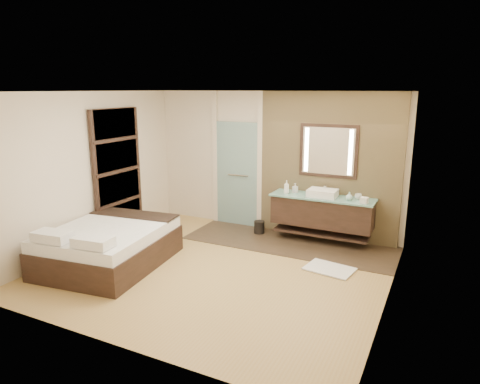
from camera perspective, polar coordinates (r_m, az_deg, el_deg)
The scene contains 15 objects.
floor at distance 6.76m, azimuth -3.04°, elevation -10.31°, with size 5.00×5.00×0.00m, color #AA8347.
tile_strip at distance 7.88m, azimuth 6.53°, elevation -6.75°, with size 3.80×1.30×0.01m, color #34281C.
stone_wall at distance 7.96m, azimuth 11.68°, elevation 3.28°, with size 2.60×0.08×2.70m, color tan.
vanity at distance 7.86m, azimuth 10.87°, elevation -2.58°, with size 1.85×0.55×0.88m.
mirror_unit at distance 7.86m, azimuth 11.69°, elevation 5.37°, with size 1.06×0.04×0.96m.
frosted_door at distance 8.63m, azimuth -0.36°, elevation 2.97°, with size 1.10×0.12×2.70m.
shoji_partition at distance 8.24m, azimuth -15.97°, elevation 2.40°, with size 0.06×1.20×2.40m.
bed at distance 7.14m, azimuth -17.09°, elevation -6.84°, with size 1.81×2.16×0.76m.
bath_mat at distance 6.88m, azimuth 11.85°, elevation -9.99°, with size 0.72×0.50×0.02m, color white.
waste_bin at distance 8.31m, azimuth 2.58°, elevation -4.73°, with size 0.20×0.20×0.25m, color black.
tissue_box at distance 7.47m, azimuth 16.21°, elevation -1.07°, with size 0.12×0.12×0.10m, color silver.
soap_bottle_a at distance 7.86m, azimuth 6.22°, elevation 0.66°, with size 0.09×0.10×0.25m, color white.
soap_bottle_b at distance 7.96m, azimuth 7.37°, elevation 0.53°, with size 0.08×0.08×0.17m, color #B2B2B2.
soap_bottle_c at distance 7.59m, azimuth 14.36°, elevation -0.54°, with size 0.12×0.12×0.15m, color silver.
cup at distance 7.72m, azimuth 15.49°, elevation -0.58°, with size 0.12×0.12×0.09m, color white.
Camera 1 is at (3.04, -5.38, 2.74)m, focal length 32.00 mm.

